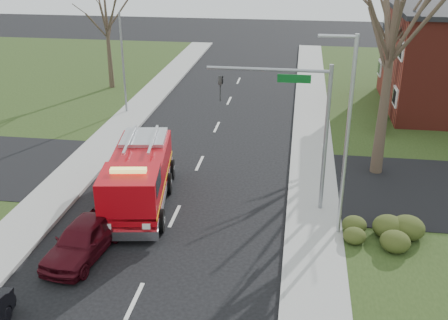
# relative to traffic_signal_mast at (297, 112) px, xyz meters

# --- Properties ---
(ground) EXTENTS (120.00, 120.00, 0.00)m
(ground) POSITION_rel_traffic_signal_mast_xyz_m (-5.21, -1.50, -4.71)
(ground) COLOR black
(ground) RESTS_ON ground
(sidewalk_right) EXTENTS (2.40, 80.00, 0.15)m
(sidewalk_right) POSITION_rel_traffic_signal_mast_xyz_m (0.99, -1.50, -4.63)
(sidewalk_right) COLOR #989893
(sidewalk_right) RESTS_ON ground
(sidewalk_left) EXTENTS (2.40, 80.00, 0.15)m
(sidewalk_left) POSITION_rel_traffic_signal_mast_xyz_m (-11.41, -1.50, -4.63)
(sidewalk_left) COLOR #989893
(sidewalk_left) RESTS_ON ground
(health_center_sign) EXTENTS (0.12, 2.00, 1.40)m
(health_center_sign) POSITION_rel_traffic_signal_mast_xyz_m (5.29, 11.00, -3.83)
(health_center_sign) COLOR #491112
(health_center_sign) RESTS_ON ground
(hedge_corner) EXTENTS (2.80, 2.00, 0.90)m
(hedge_corner) POSITION_rel_traffic_signal_mast_xyz_m (3.79, -2.50, -4.13)
(hedge_corner) COLOR #2C3914
(hedge_corner) RESTS_ON lawn_right
(bare_tree_near) EXTENTS (6.00, 6.00, 12.00)m
(bare_tree_near) POSITION_rel_traffic_signal_mast_xyz_m (4.29, 4.50, 2.71)
(bare_tree_near) COLOR #392B21
(bare_tree_near) RESTS_ON ground
(bare_tree_far) EXTENTS (5.25, 5.25, 10.50)m
(bare_tree_far) POSITION_rel_traffic_signal_mast_xyz_m (5.79, 13.50, 1.78)
(bare_tree_far) COLOR #392B21
(bare_tree_far) RESTS_ON ground
(bare_tree_left) EXTENTS (4.50, 4.50, 9.00)m
(bare_tree_left) POSITION_rel_traffic_signal_mast_xyz_m (-15.21, 18.50, 0.86)
(bare_tree_left) COLOR #392B21
(bare_tree_left) RESTS_ON ground
(traffic_signal_mast) EXTENTS (5.29, 0.18, 6.80)m
(traffic_signal_mast) POSITION_rel_traffic_signal_mast_xyz_m (0.00, 0.00, 0.00)
(traffic_signal_mast) COLOR gray
(traffic_signal_mast) RESTS_ON ground
(streetlight_pole) EXTENTS (1.48, 0.16, 8.40)m
(streetlight_pole) POSITION_rel_traffic_signal_mast_xyz_m (1.93, -2.00, -0.16)
(streetlight_pole) COLOR #B7BABF
(streetlight_pole) RESTS_ON ground
(utility_pole_far) EXTENTS (0.14, 0.14, 7.00)m
(utility_pole_far) POSITION_rel_traffic_signal_mast_xyz_m (-12.01, 12.50, -1.21)
(utility_pole_far) COLOR gray
(utility_pole_far) RESTS_ON ground
(fire_engine) EXTENTS (3.66, 7.52, 2.91)m
(fire_engine) POSITION_rel_traffic_signal_mast_xyz_m (-7.05, -0.69, -3.39)
(fire_engine) COLOR #B10810
(fire_engine) RESTS_ON ground
(parked_car_maroon) EXTENTS (2.31, 4.54, 1.48)m
(parked_car_maroon) POSITION_rel_traffic_signal_mast_xyz_m (-8.01, -5.05, -3.97)
(parked_car_maroon) COLOR #450B13
(parked_car_maroon) RESTS_ON ground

